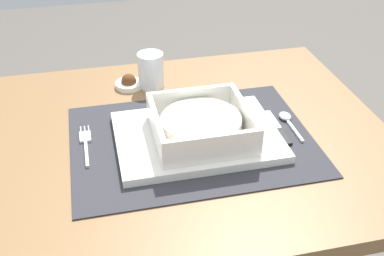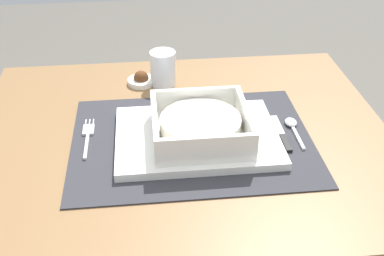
{
  "view_description": "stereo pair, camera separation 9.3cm",
  "coord_description": "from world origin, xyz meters",
  "px_view_note": "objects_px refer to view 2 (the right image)",
  "views": [
    {
      "loc": [
        -0.16,
        -0.78,
        1.27
      ],
      "look_at": [
        0.02,
        -0.03,
        0.76
      ],
      "focal_mm": 45.26,
      "sensor_mm": 36.0,
      "label": 1
    },
    {
      "loc": [
        -0.07,
        -0.8,
        1.27
      ],
      "look_at": [
        0.02,
        -0.03,
        0.76
      ],
      "focal_mm": 45.26,
      "sensor_mm": 36.0,
      "label": 2
    }
  ],
  "objects_px": {
    "drinking_glass": "(163,70)",
    "fork": "(88,135)",
    "bread_knife": "(269,134)",
    "condiment_saucer": "(141,80)",
    "porridge_bowl": "(200,126)",
    "butter_knife": "(282,135)",
    "spoon": "(292,125)",
    "dining_table": "(183,181)"
  },
  "relations": [
    {
      "from": "dining_table",
      "to": "porridge_bowl",
      "type": "height_order",
      "value": "porridge_bowl"
    },
    {
      "from": "spoon",
      "to": "drinking_glass",
      "type": "relative_size",
      "value": 1.31
    },
    {
      "from": "bread_knife",
      "to": "condiment_saucer",
      "type": "xyz_separation_m",
      "value": [
        -0.25,
        0.25,
        0.0
      ]
    },
    {
      "from": "spoon",
      "to": "bread_knife",
      "type": "xyz_separation_m",
      "value": [
        -0.05,
        -0.02,
        -0.0
      ]
    },
    {
      "from": "condiment_saucer",
      "to": "drinking_glass",
      "type": "bearing_deg",
      "value": -7.07
    },
    {
      "from": "dining_table",
      "to": "fork",
      "type": "xyz_separation_m",
      "value": [
        -0.19,
        0.01,
        0.13
      ]
    },
    {
      "from": "porridge_bowl",
      "to": "drinking_glass",
      "type": "xyz_separation_m",
      "value": [
        -0.06,
        0.25,
        -0.0
      ]
    },
    {
      "from": "fork",
      "to": "bread_knife",
      "type": "xyz_separation_m",
      "value": [
        0.36,
        -0.04,
        0.0
      ]
    },
    {
      "from": "bread_knife",
      "to": "condiment_saucer",
      "type": "distance_m",
      "value": 0.35
    },
    {
      "from": "spoon",
      "to": "bread_knife",
      "type": "bearing_deg",
      "value": -159.54
    },
    {
      "from": "spoon",
      "to": "drinking_glass",
      "type": "bearing_deg",
      "value": 135.7
    },
    {
      "from": "bread_knife",
      "to": "condiment_saucer",
      "type": "height_order",
      "value": "condiment_saucer"
    },
    {
      "from": "butter_knife",
      "to": "condiment_saucer",
      "type": "height_order",
      "value": "condiment_saucer"
    },
    {
      "from": "dining_table",
      "to": "fork",
      "type": "relative_size",
      "value": 6.12
    },
    {
      "from": "fork",
      "to": "spoon",
      "type": "height_order",
      "value": "spoon"
    },
    {
      "from": "porridge_bowl",
      "to": "bread_knife",
      "type": "xyz_separation_m",
      "value": [
        0.14,
        0.01,
        -0.03
      ]
    },
    {
      "from": "dining_table",
      "to": "drinking_glass",
      "type": "relative_size",
      "value": 10.25
    },
    {
      "from": "bread_knife",
      "to": "porridge_bowl",
      "type": "bearing_deg",
      "value": -178.05
    },
    {
      "from": "fork",
      "to": "dining_table",
      "type": "bearing_deg",
      "value": 0.61
    },
    {
      "from": "butter_knife",
      "to": "drinking_glass",
      "type": "distance_m",
      "value": 0.33
    },
    {
      "from": "dining_table",
      "to": "bread_knife",
      "type": "distance_m",
      "value": 0.21
    },
    {
      "from": "porridge_bowl",
      "to": "spoon",
      "type": "relative_size",
      "value": 1.69
    },
    {
      "from": "fork",
      "to": "butter_knife",
      "type": "distance_m",
      "value": 0.38
    },
    {
      "from": "porridge_bowl",
      "to": "bread_knife",
      "type": "bearing_deg",
      "value": 4.51
    },
    {
      "from": "porridge_bowl",
      "to": "fork",
      "type": "distance_m",
      "value": 0.23
    },
    {
      "from": "porridge_bowl",
      "to": "drinking_glass",
      "type": "height_order",
      "value": "drinking_glass"
    },
    {
      "from": "bread_knife",
      "to": "condiment_saucer",
      "type": "bearing_deg",
      "value": 132.16
    },
    {
      "from": "fork",
      "to": "butter_knife",
      "type": "height_order",
      "value": "butter_knife"
    },
    {
      "from": "dining_table",
      "to": "porridge_bowl",
      "type": "distance_m",
      "value": 0.17
    },
    {
      "from": "condiment_saucer",
      "to": "dining_table",
      "type": "bearing_deg",
      "value": -70.83
    },
    {
      "from": "butter_knife",
      "to": "dining_table",
      "type": "bearing_deg",
      "value": 168.56
    },
    {
      "from": "drinking_glass",
      "to": "fork",
      "type": "bearing_deg",
      "value": -127.96
    },
    {
      "from": "butter_knife",
      "to": "bread_knife",
      "type": "relative_size",
      "value": 0.97
    },
    {
      "from": "dining_table",
      "to": "fork",
      "type": "height_order",
      "value": "fork"
    },
    {
      "from": "butter_knife",
      "to": "bread_knife",
      "type": "height_order",
      "value": "same"
    },
    {
      "from": "bread_knife",
      "to": "drinking_glass",
      "type": "relative_size",
      "value": 1.65
    },
    {
      "from": "bread_knife",
      "to": "fork",
      "type": "bearing_deg",
      "value": 171.68
    },
    {
      "from": "porridge_bowl",
      "to": "spoon",
      "type": "xyz_separation_m",
      "value": [
        0.19,
        0.03,
        -0.03
      ]
    },
    {
      "from": "spoon",
      "to": "butter_knife",
      "type": "height_order",
      "value": "spoon"
    },
    {
      "from": "dining_table",
      "to": "drinking_glass",
      "type": "bearing_deg",
      "value": 96.69
    },
    {
      "from": "porridge_bowl",
      "to": "butter_knife",
      "type": "height_order",
      "value": "porridge_bowl"
    },
    {
      "from": "butter_knife",
      "to": "bread_knife",
      "type": "bearing_deg",
      "value": 166.53
    }
  ]
}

